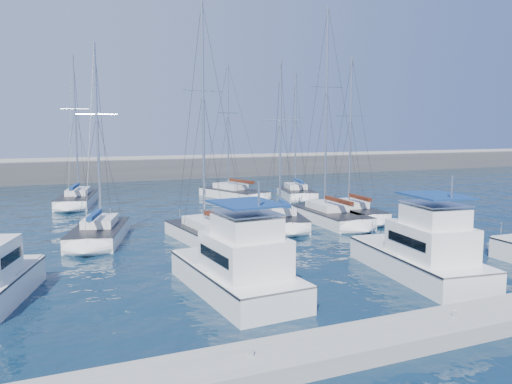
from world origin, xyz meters
name	(u,v)px	position (x,y,z in m)	size (l,w,h in m)	color
ground	(306,261)	(0.00, 0.00, 0.00)	(220.00, 220.00, 0.00)	black
breakwater	(139,172)	(0.00, 52.00, 1.05)	(160.00, 6.00, 4.45)	#424244
dock	(454,325)	(0.00, -11.00, 0.30)	(40.00, 2.20, 0.60)	gray
dock_cleat_near_port	(251,352)	(-8.00, -11.00, 0.72)	(0.16, 0.16, 0.25)	silver
dock_cleat_centre	(454,314)	(0.00, -11.00, 0.72)	(0.16, 0.16, 0.25)	silver
motor_yacht_port_inner	(239,270)	(-5.63, -3.88, 1.13)	(3.96, 8.51, 4.69)	white
motor_yacht_stbd_inner	(422,255)	(3.81, -5.03, 1.13)	(4.38, 8.94, 4.69)	white
sailboat_mid_a	(99,233)	(-10.20, 10.05, 0.51)	(5.06, 8.00, 13.37)	white
sailboat_mid_b	(210,235)	(-3.63, 6.39, 0.53)	(4.06, 9.40, 15.84)	silver
sailboat_mid_c	(281,220)	(3.16, 9.62, 0.52)	(4.57, 7.25, 12.89)	white
sailboat_mid_d	(329,216)	(7.50, 9.74, 0.55)	(3.60, 8.73, 17.32)	silver
sailboat_mid_e	(352,213)	(10.07, 10.31, 0.52)	(3.66, 7.10, 13.61)	silver
sailboat_back_a	(78,199)	(-10.39, 28.20, 0.52)	(4.95, 9.90, 15.14)	white
sailboat_back_b	(233,193)	(5.56, 26.42, 0.52)	(5.66, 9.22, 14.76)	white
sailboat_back_c	(296,193)	(11.93, 23.76, 0.53)	(4.73, 7.52, 13.93)	white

